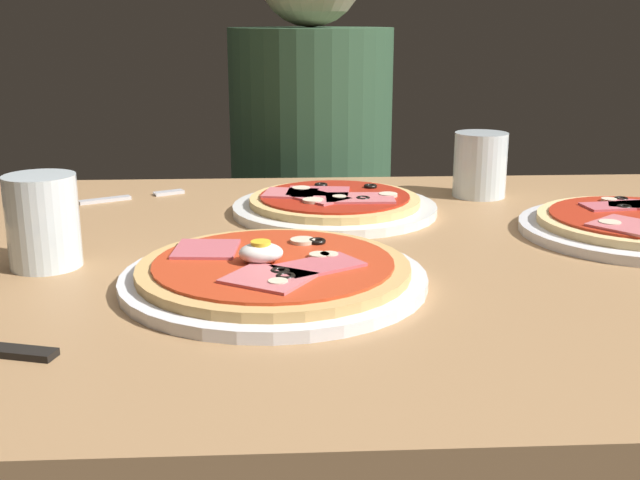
# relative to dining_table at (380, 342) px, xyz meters

# --- Properties ---
(dining_table) EXTENTS (1.18, 0.87, 0.74)m
(dining_table) POSITION_rel_dining_table_xyz_m (0.00, 0.00, 0.00)
(dining_table) COLOR #9E754C
(dining_table) RESTS_ON ground
(pizza_foreground) EXTENTS (0.31, 0.31, 0.05)m
(pizza_foreground) POSITION_rel_dining_table_xyz_m (-0.12, -0.11, 0.13)
(pizza_foreground) COLOR white
(pizza_foreground) RESTS_ON dining_table
(pizza_across_left) EXTENTS (0.29, 0.29, 0.03)m
(pizza_across_left) POSITION_rel_dining_table_xyz_m (0.32, 0.05, 0.12)
(pizza_across_left) COLOR white
(pizza_across_left) RESTS_ON dining_table
(pizza_across_right) EXTENTS (0.28, 0.28, 0.03)m
(pizza_across_right) POSITION_rel_dining_table_xyz_m (-0.04, 0.18, 0.12)
(pizza_across_right) COLOR white
(pizza_across_right) RESTS_ON dining_table
(water_glass_near) EXTENTS (0.08, 0.08, 0.10)m
(water_glass_near) POSITION_rel_dining_table_xyz_m (-0.37, -0.04, 0.16)
(water_glass_near) COLOR silver
(water_glass_near) RESTS_ON dining_table
(water_glass_far) EXTENTS (0.08, 0.08, 0.10)m
(water_glass_far) POSITION_rel_dining_table_xyz_m (0.18, 0.28, 0.15)
(water_glass_far) COLOR silver
(water_glass_far) RESTS_ON dining_table
(fork) EXTENTS (0.15, 0.09, 0.00)m
(fork) POSITION_rel_dining_table_xyz_m (-0.35, 0.28, 0.12)
(fork) COLOR silver
(fork) RESTS_ON dining_table
(diner_person) EXTENTS (0.32, 0.32, 1.18)m
(diner_person) POSITION_rel_dining_table_xyz_m (-0.05, 0.70, -0.07)
(diner_person) COLOR black
(diner_person) RESTS_ON ground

